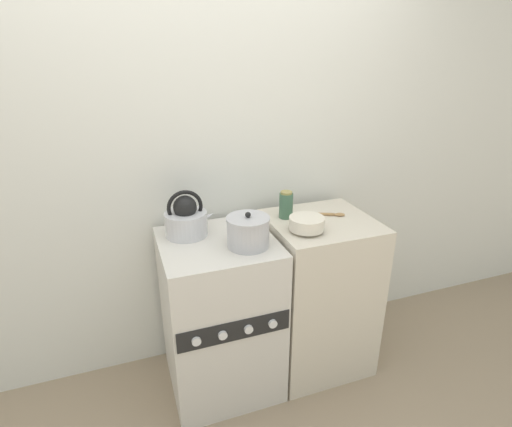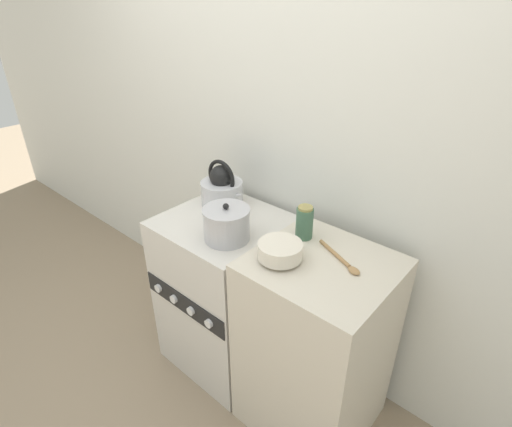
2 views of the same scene
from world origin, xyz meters
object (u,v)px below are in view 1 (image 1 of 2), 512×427
object	(u,v)px
stove	(220,315)
kettle	(186,219)
enamel_bowl	(307,223)
storage_jar	(286,205)
cooking_pot	(248,232)

from	to	relation	value
stove	kettle	distance (m)	0.58
kettle	enamel_bowl	world-z (taller)	kettle
kettle	storage_jar	xyz separation A→B (m)	(0.55, -0.03, 0.02)
enamel_bowl	storage_jar	xyz separation A→B (m)	(-0.03, 0.21, 0.03)
stove	cooking_pot	bearing A→B (deg)	-37.82
enamel_bowl	storage_jar	size ratio (longest dim) A/B	1.20
kettle	storage_jar	world-z (taller)	kettle
stove	kettle	xyz separation A→B (m)	(-0.13, 0.13, 0.55)
cooking_pot	storage_jar	distance (m)	0.35
stove	cooking_pot	xyz separation A→B (m)	(0.13, -0.10, 0.54)
kettle	cooking_pot	bearing A→B (deg)	-41.31
stove	storage_jar	bearing A→B (deg)	12.48
stove	enamel_bowl	size ratio (longest dim) A/B	4.99
storage_jar	cooking_pot	bearing A→B (deg)	-145.81
cooking_pot	enamel_bowl	bearing A→B (deg)	-1.89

